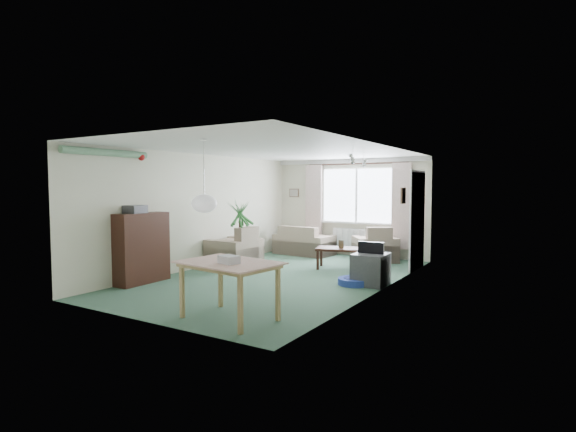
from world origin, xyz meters
The scene contains 25 objects.
ground centered at (0.00, 0.00, 0.00)m, with size 6.50×6.50×0.00m, color #325441.
window centered at (0.20, 3.23, 1.50)m, with size 1.80×0.03×1.30m, color white.
curtain_rod centered at (0.20, 3.15, 2.27)m, with size 2.60×0.03×0.03m, color black.
curtain_left centered at (-0.95, 3.13, 1.27)m, with size 0.45×0.08×2.00m, color beige.
curtain_right centered at (1.35, 3.13, 1.27)m, with size 0.45×0.08×2.00m, color beige.
radiator centered at (0.20, 3.19, 0.40)m, with size 1.20×0.10×0.55m, color white.
doorway centered at (1.99, 2.20, 1.00)m, with size 0.03×0.95×2.00m, color black.
pendant_lamp centered at (0.20, -2.30, 1.48)m, with size 0.36×0.36×0.36m, color white.
tinsel_garland centered at (-1.92, -2.30, 2.28)m, with size 1.60×1.60×0.12m, color #196626.
bauble_cluster_a centered at (1.30, 0.90, 2.22)m, with size 0.20×0.20×0.20m, color silver.
bauble_cluster_b centered at (1.60, -0.30, 2.22)m, with size 0.20×0.20×0.20m, color silver.
wall_picture_back centered at (-1.60, 3.23, 1.55)m, with size 0.28×0.03×0.22m, color brown.
wall_picture_right centered at (1.98, 1.20, 1.55)m, with size 0.03×0.24×0.30m, color brown.
sofa centered at (-1.02, 2.75, 0.36)m, with size 1.46×0.77×0.73m, color beige.
armchair_corner centered at (0.87, 2.73, 0.41)m, with size 0.91×0.86×0.81m, color beige.
armchair_left centered at (-1.50, 0.51, 0.43)m, with size 0.96×0.91×0.86m, color beige.
coffee_table centered at (0.60, 1.43, 0.22)m, with size 0.98×0.54×0.44m, color black.
photo_frame centered at (0.62, 1.41, 0.52)m, with size 0.12×0.02×0.16m, color #4C3E27.
bookshelf centered at (-1.84, -1.68, 0.63)m, with size 0.34×1.02×1.25m, color black.
hifi_box centered at (-1.88, -1.78, 1.32)m, with size 0.28×0.35×0.14m, color #323236.
houseplant centered at (-1.26, 0.42, 0.72)m, with size 0.62×0.62×1.44m, color #296422.
dining_table centered at (0.88, -2.60, 0.37)m, with size 1.17×0.78×0.73m, color tan.
gift_box centered at (0.96, -2.70, 0.79)m, with size 0.25×0.18×0.12m, color silver.
tv_cube centered at (1.70, 0.30, 0.28)m, with size 0.55×0.61×0.55m, color #3B3B40.
pet_bed centered at (1.46, 0.15, 0.06)m, with size 0.58×0.58×0.12m, color navy.
Camera 1 is at (4.52, -7.09, 1.72)m, focal length 28.00 mm.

